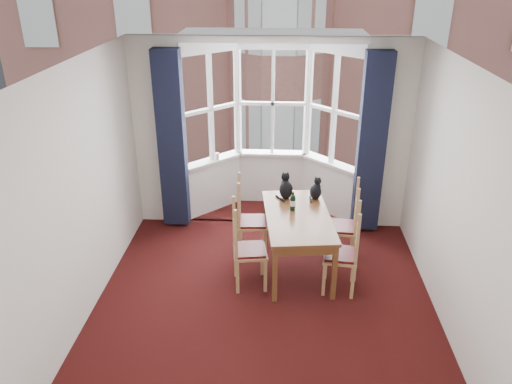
# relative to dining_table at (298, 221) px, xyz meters

# --- Properties ---
(floor) EXTENTS (4.50, 4.50, 0.00)m
(floor) POSITION_rel_dining_table_xyz_m (-0.39, -0.97, -0.69)
(floor) COLOR black
(floor) RESTS_ON ground
(ceiling) EXTENTS (4.50, 4.50, 0.00)m
(ceiling) POSITION_rel_dining_table_xyz_m (-0.39, -0.97, 2.11)
(ceiling) COLOR white
(ceiling) RESTS_ON floor
(wall_left) EXTENTS (0.00, 4.50, 4.50)m
(wall_left) POSITION_rel_dining_table_xyz_m (-2.39, -0.97, 0.71)
(wall_left) COLOR silver
(wall_left) RESTS_ON floor
(wall_right) EXTENTS (0.00, 4.50, 4.50)m
(wall_right) POSITION_rel_dining_table_xyz_m (1.61, -0.97, 0.71)
(wall_right) COLOR silver
(wall_right) RESTS_ON floor
(wall_near) EXTENTS (4.00, 0.00, 4.00)m
(wall_near) POSITION_rel_dining_table_xyz_m (-0.39, -3.22, 0.71)
(wall_near) COLOR silver
(wall_near) RESTS_ON floor
(wall_back_pier_left) EXTENTS (0.70, 0.12, 2.80)m
(wall_back_pier_left) POSITION_rel_dining_table_xyz_m (-2.04, 1.28, 0.71)
(wall_back_pier_left) COLOR silver
(wall_back_pier_left) RESTS_ON floor
(wall_back_pier_right) EXTENTS (0.70, 0.12, 2.80)m
(wall_back_pier_right) POSITION_rel_dining_table_xyz_m (1.26, 1.28, 0.71)
(wall_back_pier_right) COLOR silver
(wall_back_pier_right) RESTS_ON floor
(bay_window) EXTENTS (2.76, 0.94, 2.80)m
(bay_window) POSITION_rel_dining_table_xyz_m (-0.39, 1.78, 0.71)
(bay_window) COLOR white
(bay_window) RESTS_ON floor
(curtain_left) EXTENTS (0.38, 0.22, 2.60)m
(curtain_left) POSITION_rel_dining_table_xyz_m (-1.81, 1.10, 0.66)
(curtain_left) COLOR black
(curtain_left) RESTS_ON floor
(curtain_right) EXTENTS (0.38, 0.22, 2.60)m
(curtain_right) POSITION_rel_dining_table_xyz_m (1.03, 1.10, 0.66)
(curtain_right) COLOR black
(curtain_right) RESTS_ON floor
(dining_table) EXTENTS (0.97, 1.58, 0.78)m
(dining_table) POSITION_rel_dining_table_xyz_m (0.00, 0.00, 0.00)
(dining_table) COLOR brown
(dining_table) RESTS_ON floor
(chair_left_near) EXTENTS (0.46, 0.48, 0.92)m
(chair_left_near) POSITION_rel_dining_table_xyz_m (-0.67, -0.41, -0.22)
(chair_left_near) COLOR tan
(chair_left_near) RESTS_ON floor
(chair_left_far) EXTENTS (0.43, 0.45, 0.92)m
(chair_left_far) POSITION_rel_dining_table_xyz_m (-0.69, 0.33, -0.22)
(chair_left_far) COLOR tan
(chair_left_far) RESTS_ON floor
(chair_right_near) EXTENTS (0.45, 0.47, 0.92)m
(chair_right_near) POSITION_rel_dining_table_xyz_m (0.60, -0.45, -0.22)
(chair_right_near) COLOR tan
(chair_right_near) RESTS_ON floor
(chair_right_far) EXTENTS (0.44, 0.46, 0.92)m
(chair_right_far) POSITION_rel_dining_table_xyz_m (0.68, 0.25, -0.22)
(chair_right_far) COLOR tan
(chair_right_far) RESTS_ON floor
(cat_left) EXTENTS (0.22, 0.28, 0.36)m
(cat_left) POSITION_rel_dining_table_xyz_m (-0.15, 0.52, 0.23)
(cat_left) COLOR black
(cat_left) RESTS_ON dining_table
(cat_right) EXTENTS (0.22, 0.25, 0.30)m
(cat_right) POSITION_rel_dining_table_xyz_m (0.25, 0.51, 0.21)
(cat_right) COLOR black
(cat_right) RESTS_ON dining_table
(wine_bottle) EXTENTS (0.07, 0.07, 0.27)m
(wine_bottle) POSITION_rel_dining_table_xyz_m (-0.07, 0.14, 0.21)
(wine_bottle) COLOR black
(wine_bottle) RESTS_ON dining_table
(candle_tall) EXTENTS (0.06, 0.06, 0.11)m
(candle_tall) POSITION_rel_dining_table_xyz_m (-1.23, 1.63, 0.24)
(candle_tall) COLOR white
(candle_tall) RESTS_ON bay_window
(street) EXTENTS (80.00, 80.00, 0.00)m
(street) POSITION_rel_dining_table_xyz_m (-0.39, 31.28, -6.69)
(street) COLOR #333335
(street) RESTS_ON ground
(tenement_building) EXTENTS (18.40, 7.80, 15.20)m
(tenement_building) POSITION_rel_dining_table_xyz_m (-0.39, 13.04, 0.91)
(tenement_building) COLOR #AC6758
(tenement_building) RESTS_ON street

